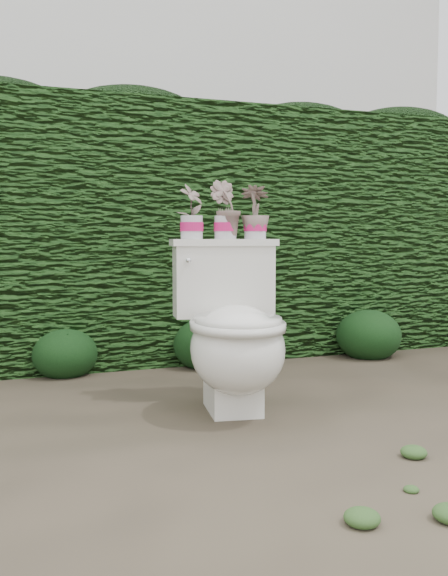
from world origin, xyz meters
name	(u,v)px	position (x,y,z in m)	size (l,w,h in m)	color
ground	(199,420)	(0.00, 0.00, 0.00)	(60.00, 60.00, 0.00)	brown
hedge	(121,234)	(0.00, 1.60, 0.80)	(8.00, 1.00, 1.60)	#2A581D
house_wall	(98,142)	(0.60, 6.00, 2.00)	(8.00, 3.50, 4.00)	silver
toilet	(234,334)	(0.18, 0.07, 0.36)	(0.56, 0.74, 0.78)	silver
potted_plant_left	(192,213)	(0.07, 0.33, 0.90)	(0.13, 0.09, 0.24)	#288238
potted_plant_center	(225,211)	(0.23, 0.30, 0.91)	(0.15, 0.12, 0.27)	#288238
potted_plant_right	(255,214)	(0.38, 0.28, 0.90)	(0.13, 0.13, 0.24)	#288238
liriope_clump_2	(64,349)	(-0.43, 1.13, 0.15)	(0.37, 0.37, 0.30)	#173A14
liriope_clump_3	(206,339)	(0.40, 1.07, 0.16)	(0.41, 0.41, 0.33)	#173A14
liriope_clump_4	(369,331)	(1.49, 0.98, 0.17)	(0.42, 0.42, 0.34)	#173A14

